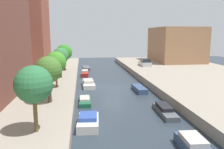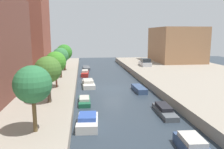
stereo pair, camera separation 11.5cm
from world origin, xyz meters
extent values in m
plane|color=#28333D|center=(0.00, 0.00, 0.00)|extent=(84.00, 84.00, 0.00)
cube|color=gray|center=(15.00, 0.00, 0.50)|extent=(20.00, 64.00, 1.00)
cube|color=brown|center=(-16.00, 17.20, 12.95)|extent=(10.00, 10.11, 23.89)
cube|color=#9E704C|center=(18.00, 21.53, 4.99)|extent=(10.00, 12.74, 7.98)
cylinder|color=brown|center=(-7.27, -15.16, 2.19)|extent=(0.27, 0.27, 2.37)
sphere|color=#2A6A3C|center=(-7.27, -15.16, 4.24)|extent=(2.48, 2.48, 2.48)
cylinder|color=#4D3E2F|center=(-7.27, -8.52, 2.14)|extent=(0.35, 0.35, 2.29)
sphere|color=#3F6B27|center=(-7.27, -8.52, 4.17)|extent=(2.53, 2.53, 2.53)
cylinder|color=brown|center=(-7.27, -2.27, 2.12)|extent=(0.21, 0.21, 2.25)
sphere|color=#3A8423|center=(-7.27, -2.27, 4.14)|extent=(2.54, 2.54, 2.54)
cylinder|color=#503B28|center=(-7.27, 4.05, 2.23)|extent=(0.23, 0.23, 2.46)
sphere|color=#31713B|center=(-7.27, 4.05, 4.29)|extent=(2.38, 2.38, 2.38)
cylinder|color=brown|center=(-7.27, 11.14, 2.12)|extent=(0.35, 0.35, 2.23)
sphere|color=#2E7623|center=(-7.27, 11.14, 4.22)|extent=(2.83, 2.83, 2.83)
cube|color=#B7B7BC|center=(8.72, 15.06, 1.40)|extent=(2.02, 4.34, 0.79)
cube|color=#1E2328|center=(8.72, 14.74, 2.16)|extent=(1.72, 2.41, 0.74)
cube|color=beige|center=(-3.74, -12.48, 0.34)|extent=(1.89, 3.37, 0.68)
cube|color=#2D4C9E|center=(-3.74, -12.37, 0.84)|extent=(1.54, 1.89, 0.32)
cube|color=#195638|center=(-3.94, -6.10, 0.22)|extent=(1.23, 3.47, 0.44)
cube|color=#B2ADA3|center=(-3.94, -6.14, 0.57)|extent=(1.04, 1.91, 0.26)
cube|color=beige|center=(-3.31, 1.99, 0.29)|extent=(1.85, 4.53, 0.58)
cube|color=#B2ADA3|center=(-3.31, 2.24, 0.76)|extent=(1.50, 2.52, 0.36)
cube|color=maroon|center=(-3.67, 10.53, 0.34)|extent=(1.43, 3.82, 0.68)
cube|color=#B2ADA3|center=(-3.67, 10.72, 0.85)|extent=(1.15, 2.12, 0.35)
cube|color=#4C5156|center=(-3.28, 18.59, 0.25)|extent=(1.51, 4.49, 0.50)
cube|color=#33476B|center=(2.80, -17.55, 0.34)|extent=(1.66, 3.67, 0.68)
cube|color=#B2ADA3|center=(2.80, -17.31, 0.84)|extent=(1.35, 2.04, 0.32)
cube|color=#4C5156|center=(3.53, -10.45, 0.23)|extent=(1.40, 4.43, 0.46)
cube|color=black|center=(3.53, -10.16, 0.63)|extent=(1.14, 2.45, 0.35)
cube|color=#33476B|center=(3.25, -1.78, 0.33)|extent=(1.34, 3.78, 0.66)
camera|label=1|loc=(-4.13, -29.99, 7.45)|focal=36.30mm
camera|label=2|loc=(-4.01, -30.01, 7.45)|focal=36.30mm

